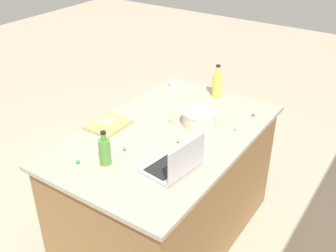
# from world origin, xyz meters

# --- Properties ---
(ground_plane) EXTENTS (12.00, 12.00, 0.00)m
(ground_plane) POSITION_xyz_m (0.00, 0.00, 0.00)
(ground_plane) COLOR #B7A88E
(island_counter) EXTENTS (1.59, 1.00, 0.90)m
(island_counter) POSITION_xyz_m (0.00, 0.00, 0.45)
(island_counter) COLOR olive
(island_counter) RESTS_ON ground
(laptop) EXTENTS (0.34, 0.27, 0.22)m
(laptop) POSITION_xyz_m (0.32, 0.27, 0.95)
(laptop) COLOR #B7B7BC
(laptop) RESTS_ON island_counter
(mixing_bowl_large) EXTENTS (0.24, 0.24, 0.10)m
(mixing_bowl_large) POSITION_xyz_m (-0.21, 0.12, 0.95)
(mixing_bowl_large) COLOR beige
(mixing_bowl_large) RESTS_ON island_counter
(bottle_oil) EXTENTS (0.07, 0.07, 0.25)m
(bottle_oil) POSITION_xyz_m (-0.68, -0.00, 1.00)
(bottle_oil) COLOR #DBC64C
(bottle_oil) RESTS_ON island_counter
(bottle_olive) EXTENTS (0.07, 0.07, 0.21)m
(bottle_olive) POSITION_xyz_m (0.49, -0.11, 0.99)
(bottle_olive) COLOR #4C8C38
(bottle_olive) RESTS_ON island_counter
(cutting_board) EXTENTS (0.27, 0.22, 0.02)m
(cutting_board) POSITION_xyz_m (0.15, -0.38, 0.91)
(cutting_board) COLOR tan
(cutting_board) RESTS_ON island_counter
(butter_stick_left) EXTENTS (0.11, 0.05, 0.04)m
(butter_stick_left) POSITION_xyz_m (0.18, -0.41, 0.94)
(butter_stick_left) COLOR #F4E58C
(butter_stick_left) RESTS_ON cutting_board
(butter_stick_right) EXTENTS (0.11, 0.05, 0.04)m
(butter_stick_right) POSITION_xyz_m (0.17, -0.36, 0.94)
(butter_stick_right) COLOR #F4E58C
(butter_stick_right) RESTS_ON cutting_board
(ramekin_small) EXTENTS (0.08, 0.08, 0.04)m
(ramekin_small) POSITION_xyz_m (0.35, -0.23, 0.92)
(ramekin_small) COLOR beige
(ramekin_small) RESTS_ON island_counter
(ramekin_medium) EXTENTS (0.07, 0.07, 0.04)m
(ramekin_medium) POSITION_xyz_m (-0.65, -0.38, 0.92)
(ramekin_medium) COLOR beige
(ramekin_medium) RESTS_ON island_counter
(candy_0) EXTENTS (0.02, 0.02, 0.02)m
(candy_0) POSITION_xyz_m (0.17, 0.15, 0.91)
(candy_0) COLOR orange
(candy_0) RESTS_ON island_counter
(candy_1) EXTENTS (0.01, 0.01, 0.01)m
(candy_1) POSITION_xyz_m (0.07, 0.12, 0.91)
(candy_1) COLOR green
(candy_1) RESTS_ON island_counter
(candy_2) EXTENTS (0.01, 0.01, 0.01)m
(candy_2) POSITION_xyz_m (-0.27, 0.35, 0.91)
(candy_2) COLOR orange
(candy_2) RESTS_ON island_counter
(candy_3) EXTENTS (0.02, 0.02, 0.02)m
(candy_3) POSITION_xyz_m (-0.52, 0.37, 0.91)
(candy_3) COLOR red
(candy_3) RESTS_ON island_counter
(candy_4) EXTENTS (0.02, 0.02, 0.02)m
(candy_4) POSITION_xyz_m (-0.15, 0.18, 0.91)
(candy_4) COLOR #CC3399
(candy_4) RESTS_ON island_counter
(candy_5) EXTENTS (0.02, 0.02, 0.02)m
(candy_5) POSITION_xyz_m (0.33, -0.10, 0.91)
(candy_5) COLOR green
(candy_5) RESTS_ON island_counter
(candy_6) EXTENTS (0.02, 0.02, 0.02)m
(candy_6) POSITION_xyz_m (0.43, 0.23, 0.91)
(candy_6) COLOR blue
(candy_6) RESTS_ON island_counter
(candy_7) EXTENTS (0.02, 0.02, 0.02)m
(candy_7) POSITION_xyz_m (-0.13, -0.07, 0.91)
(candy_7) COLOR yellow
(candy_7) RESTS_ON island_counter
(candy_8) EXTENTS (0.02, 0.02, 0.02)m
(candy_8) POSITION_xyz_m (0.58, -0.24, 0.91)
(candy_8) COLOR green
(candy_8) RESTS_ON island_counter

